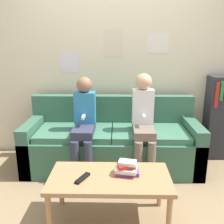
% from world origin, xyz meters
% --- Properties ---
extents(ground_plane, '(10.00, 10.00, 0.00)m').
position_xyz_m(ground_plane, '(0.00, 0.00, 0.00)').
color(ground_plane, '#937A56').
extents(wall_back, '(8.00, 0.06, 2.60)m').
position_xyz_m(wall_back, '(0.00, 0.97, 1.30)').
color(wall_back, beige).
rests_on(wall_back, ground_plane).
extents(couch, '(2.07, 0.76, 0.84)m').
position_xyz_m(couch, '(0.00, 0.50, 0.29)').
color(couch, '#38664C').
rests_on(couch, ground_plane).
extents(coffee_table, '(1.01, 0.51, 0.43)m').
position_xyz_m(coffee_table, '(-0.00, -0.52, 0.38)').
color(coffee_table, '#AD7F51').
rests_on(coffee_table, ground_plane).
extents(person_left, '(0.24, 0.53, 1.12)m').
position_xyz_m(person_left, '(-0.32, 0.32, 0.64)').
color(person_left, '#33384C').
rests_on(person_left, ground_plane).
extents(person_right, '(0.24, 0.53, 1.16)m').
position_xyz_m(person_right, '(0.36, 0.32, 0.66)').
color(person_right, '#756656').
rests_on(person_right, ground_plane).
extents(tv_remote, '(0.11, 0.17, 0.02)m').
position_xyz_m(tv_remote, '(-0.22, -0.58, 0.44)').
color(tv_remote, black).
rests_on(tv_remote, coffee_table).
extents(book_stack, '(0.21, 0.17, 0.12)m').
position_xyz_m(book_stack, '(0.14, -0.49, 0.48)').
color(book_stack, '#7A3389').
rests_on(book_stack, coffee_table).
extents(bookshelf, '(0.37, 0.28, 1.09)m').
position_xyz_m(bookshelf, '(1.42, 0.79, 0.55)').
color(bookshelf, '#2D2D33').
rests_on(bookshelf, ground_plane).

